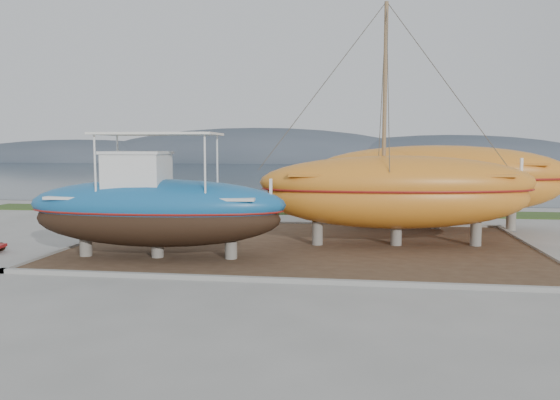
% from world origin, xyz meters
% --- Properties ---
extents(ground, '(140.00, 140.00, 0.00)m').
position_xyz_m(ground, '(0.00, 0.00, 0.00)').
color(ground, gray).
rests_on(ground, ground).
extents(dirt_patch, '(18.00, 12.00, 0.06)m').
position_xyz_m(dirt_patch, '(0.00, 4.00, 0.03)').
color(dirt_patch, '#422D1E').
rests_on(dirt_patch, ground).
extents(curb_frame, '(18.60, 12.60, 0.15)m').
position_xyz_m(curb_frame, '(0.00, 4.00, 0.07)').
color(curb_frame, gray).
rests_on(curb_frame, ground).
extents(grass_strip, '(44.00, 3.00, 0.08)m').
position_xyz_m(grass_strip, '(0.00, 15.50, 0.04)').
color(grass_strip, '#284219').
rests_on(grass_strip, ground).
extents(sea, '(260.00, 100.00, 0.04)m').
position_xyz_m(sea, '(0.00, 70.00, 0.00)').
color(sea, '#16242D').
rests_on(sea, ground).
extents(mountain_ridge, '(200.00, 36.00, 20.00)m').
position_xyz_m(mountain_ridge, '(0.00, 125.00, 0.00)').
color(mountain_ridge, '#333D49').
rests_on(mountain_ridge, ground).
extents(blue_caique, '(9.44, 3.38, 4.47)m').
position_xyz_m(blue_caique, '(-4.99, 0.73, 2.30)').
color(blue_caique, '#185C96').
rests_on(blue_caique, dirt_patch).
extents(white_dinghy, '(3.79, 1.70, 1.11)m').
position_xyz_m(white_dinghy, '(-5.45, 4.96, 0.61)').
color(white_dinghy, white).
rests_on(white_dinghy, dirt_patch).
extents(orange_sailboat, '(11.34, 4.45, 9.60)m').
position_xyz_m(orange_sailboat, '(3.71, 4.40, 4.86)').
color(orange_sailboat, orange).
rests_on(orange_sailboat, dirt_patch).
extents(orange_bare_hull, '(12.13, 4.16, 3.92)m').
position_xyz_m(orange_bare_hull, '(5.94, 9.27, 2.02)').
color(orange_bare_hull, orange).
rests_on(orange_bare_hull, dirt_patch).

